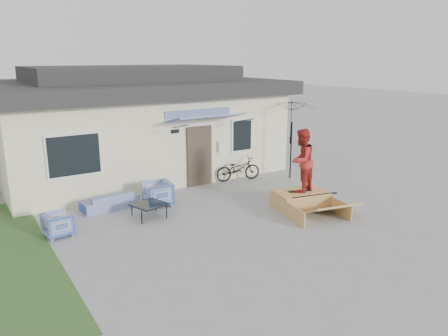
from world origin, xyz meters
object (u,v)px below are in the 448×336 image
loveseat (110,198)px  patio_umbrella (292,132)px  armchair_right (158,192)px  coffee_table (149,210)px  skater (301,160)px  skate_ramp (300,200)px  bicycle (238,166)px  skateboard (300,191)px  armchair_left (58,223)px

loveseat → patio_umbrella: (6.73, -0.37, 1.42)m
armchair_right → patio_umbrella: bearing=98.3°
coffee_table → skater: (4.13, -1.67, 1.27)m
skate_ramp → coffee_table: bearing=169.6°
armchair_right → bicycle: (3.59, 0.91, 0.12)m
armchair_right → coffee_table: bearing=-31.8°
armchair_right → bicycle: bearing=111.2°
bicycle → skateboard: size_ratio=2.23×
armchair_left → skateboard: bearing=-112.3°
skater → skateboard: bearing=-111.7°
bicycle → skateboard: (-0.10, -3.38, -0.01)m
coffee_table → skate_ramp: (4.12, -1.72, 0.04)m
loveseat → armchair_right: (1.33, -0.49, 0.08)m
skate_ramp → loveseat: bearing=160.2°
armchair_right → armchair_left: bearing=-69.3°
patio_umbrella → skateboard: patio_umbrella is taller
armchair_right → patio_umbrella: (5.40, 0.12, 1.34)m
bicycle → skate_ramp: size_ratio=0.84×
armchair_right → skate_ramp: (3.48, -2.52, -0.16)m
skate_ramp → armchair_right: bearing=156.4°
loveseat → skate_ramp: size_ratio=0.84×
loveseat → patio_umbrella: patio_umbrella is taller
skate_ramp → bicycle: bearing=100.4°
loveseat → armchair_right: bearing=154.6°
patio_umbrella → skate_ramp: bearing=-126.0°
armchair_left → patio_umbrella: bearing=-91.7°
armchair_right → skater: (3.49, -2.47, 1.06)m
armchair_left → bicycle: bearing=-83.6°
coffee_table → bicycle: size_ratio=0.49×
coffee_table → skate_ramp: size_ratio=0.42×
loveseat → armchair_right: armchair_right is taller
bicycle → armchair_left: bearing=118.1°
bicycle → patio_umbrella: (1.81, -0.79, 1.22)m
armchair_right → skater: skater is taller
armchair_left → skate_ramp: (6.55, -1.77, -0.09)m
armchair_right → coffee_table: armchair_right is taller
armchair_right → patio_umbrella: patio_umbrella is taller
skateboard → coffee_table: bearing=173.0°
armchair_left → bicycle: 6.87m
loveseat → coffee_table: loveseat is taller
armchair_left → coffee_table: armchair_left is taller
loveseat → skateboard: 5.66m
patio_umbrella → bicycle: bearing=156.4°
coffee_table → loveseat: bearing=118.2°
skate_ramp → skateboard: (0.01, 0.05, 0.27)m
patio_umbrella → skater: size_ratio=1.18×
skateboard → skater: 0.96m
loveseat → armchair_left: bearing=30.6°
patio_umbrella → skateboard: size_ratio=2.95×
patio_umbrella → skateboard: (-1.91, -2.59, -1.23)m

